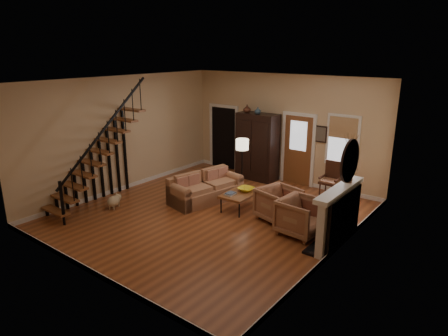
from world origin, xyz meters
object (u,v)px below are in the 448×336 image
Objects in this scene: coffee_table at (241,200)px; floor_lamp at (242,166)px; armchair_left at (301,217)px; side_chair at (330,180)px; armoire at (257,147)px; sofa at (206,188)px; armchair_right at (279,204)px.

floor_lamp reaches higher than coffee_table.
side_chair is at bearing 13.38° from armchair_left.
coffee_table is at bearing -65.85° from armoire.
side_chair is at bearing -4.48° from armoire.
coffee_table is (1.08, 0.13, -0.15)m from sofa.
armoire reaches higher than floor_lamp.
coffee_table is 1.35m from floor_lamp.
floor_lamp is 1.55× the size of side_chair.
coffee_table is at bearing 102.62° from armchair_right.
armchair_right is (2.19, -2.39, -0.64)m from armoire.
armoire is 2.34× the size of armchair_right.
armchair_right is at bearing -47.45° from armoire.
sofa is 2.25× the size of armchair_right.
coffee_table is 1.28× the size of armchair_left.
armoire is 1.04× the size of sofa.
armchair_left is 0.87m from armchair_right.
coffee_table is 0.74× the size of floor_lamp.
armchair_right is (1.13, -0.02, 0.18)m from coffee_table.
floor_lamp reaches higher than side_chair.
side_chair is (1.49, 2.16, 0.28)m from coffee_table.
sofa is 1.72× the size of coffee_table.
side_chair is at bearing 53.40° from sofa.
coffee_table is at bearing 82.26° from armchair_left.
side_chair is (2.55, -0.20, -0.54)m from armoire.
armoire reaches higher than armchair_left.
armchair_left is at bearing -11.61° from coffee_table.
armoire reaches higher than armchair_right.
armchair_right is at bearing 14.46° from sofa.
armchair_left is (2.98, -2.76, -0.63)m from armoire.
armchair_left is 0.58× the size of floor_lamp.
armchair_left is 1.03× the size of armchair_right.
armchair_right reaches higher than coffee_table.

